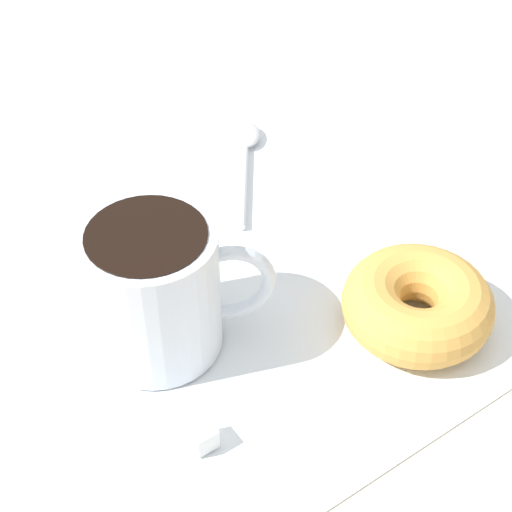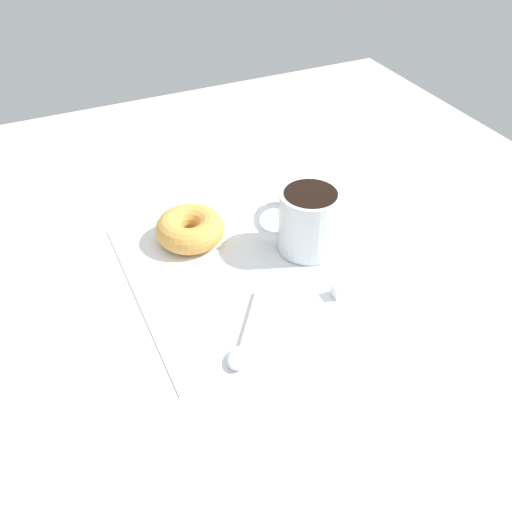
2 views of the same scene
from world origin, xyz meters
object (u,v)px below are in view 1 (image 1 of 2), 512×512
object	(u,v)px
spoon	(245,148)
sugar_cube	(98,235)
coffee_cup	(156,288)
donut	(418,304)
sugar_cube_extra	(203,437)

from	to	relation	value
spoon	sugar_cube	distance (cm)	15.31
spoon	sugar_cube	bearing A→B (deg)	11.39
coffee_cup	sugar_cube	distance (cm)	11.36
sugar_cube	donut	bearing A→B (deg)	124.69
coffee_cup	sugar_cube	world-z (taller)	coffee_cup
coffee_cup	spoon	distance (cm)	21.48
coffee_cup	donut	xyz separation A→B (cm)	(-14.25, 8.50, -2.77)
sugar_cube	spoon	bearing A→B (deg)	-168.61
coffee_cup	donut	distance (cm)	16.82
spoon	sugar_cube_extra	world-z (taller)	sugar_cube_extra
coffee_cup	donut	world-z (taller)	coffee_cup
donut	spoon	bearing A→B (deg)	-94.58
donut	sugar_cube	distance (cm)	23.28
coffee_cup	sugar_cube	size ratio (longest dim) A/B	7.07
spoon	sugar_cube	size ratio (longest dim) A/B	7.36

